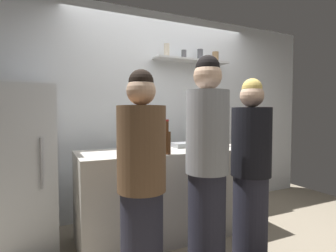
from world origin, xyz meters
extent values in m
plane|color=gray|center=(0.00, 0.00, 0.00)|extent=(5.28, 5.28, 0.00)
cube|color=white|center=(0.00, 1.25, 1.30)|extent=(4.80, 0.10, 2.60)
cube|color=silver|center=(0.37, 1.09, 1.99)|extent=(1.06, 0.22, 0.02)
cylinder|color=beige|center=(0.00, 1.09, 2.09)|extent=(0.07, 0.07, 0.17)
cylinder|color=#4C4C51|center=(0.25, 1.09, 2.06)|extent=(0.07, 0.07, 0.11)
cylinder|color=#4C4C51|center=(0.50, 1.09, 2.08)|extent=(0.08, 0.08, 0.15)
cylinder|color=olive|center=(0.75, 1.09, 2.07)|extent=(0.09, 0.09, 0.14)
cube|color=silver|center=(-1.63, 0.85, 0.78)|extent=(0.61, 0.61, 1.55)
cylinder|color=#99999E|center=(-1.46, 0.53, 0.85)|extent=(0.02, 0.02, 0.45)
cube|color=#B7B2A8|center=(-0.25, 0.51, 0.45)|extent=(1.86, 0.67, 0.91)
cube|color=gray|center=(0.04, 0.64, 0.93)|extent=(0.34, 0.24, 0.05)
cylinder|color=#B2B2B7|center=(0.39, 0.67, 0.96)|extent=(0.10, 0.10, 0.10)
cylinder|color=silver|center=(0.40, 0.65, 1.02)|extent=(0.02, 0.03, 0.17)
cylinder|color=silver|center=(0.39, 0.68, 1.02)|extent=(0.03, 0.01, 0.17)
cylinder|color=silver|center=(0.41, 0.66, 1.03)|extent=(0.01, 0.03, 0.19)
cylinder|color=silver|center=(0.39, 0.65, 1.02)|extent=(0.02, 0.01, 0.17)
cylinder|color=black|center=(0.48, 0.53, 1.00)|extent=(0.08, 0.08, 0.18)
cylinder|color=black|center=(0.48, 0.53, 1.14)|extent=(0.03, 0.03, 0.10)
cylinder|color=gold|center=(0.48, 0.53, 1.19)|extent=(0.03, 0.03, 0.02)
cylinder|color=#472814|center=(-0.39, 0.23, 1.01)|extent=(0.07, 0.07, 0.21)
cylinder|color=#472814|center=(-0.39, 0.23, 1.17)|extent=(0.03, 0.03, 0.10)
cylinder|color=maroon|center=(-0.39, 0.23, 1.22)|extent=(0.03, 0.03, 0.02)
cylinder|color=#B2BFB2|center=(-0.34, 0.47, 1.00)|extent=(0.08, 0.08, 0.19)
cylinder|color=#B2BFB2|center=(-0.34, 0.47, 1.13)|extent=(0.03, 0.03, 0.07)
cylinder|color=#333333|center=(-0.34, 0.47, 1.18)|extent=(0.04, 0.04, 0.02)
cylinder|color=#19471E|center=(-0.06, 0.31, 1.02)|extent=(0.07, 0.07, 0.23)
cylinder|color=#19471E|center=(-0.06, 0.31, 1.18)|extent=(0.03, 0.03, 0.09)
cylinder|color=black|center=(-0.06, 0.31, 1.24)|extent=(0.03, 0.03, 0.02)
cylinder|color=silver|center=(-0.61, 0.31, 0.99)|extent=(0.09, 0.09, 0.18)
cylinder|color=silver|center=(-0.61, 0.31, 1.10)|extent=(0.05, 0.05, 0.03)
cylinder|color=#268C3F|center=(-0.61, 0.31, 1.12)|extent=(0.05, 0.05, 0.02)
cylinder|color=#262633|center=(-0.82, -0.28, 0.37)|extent=(0.30, 0.30, 0.75)
cylinder|color=brown|center=(-0.82, -0.28, 1.05)|extent=(0.34, 0.34, 0.59)
sphere|color=#D8AD8C|center=(-0.82, -0.28, 1.44)|extent=(0.20, 0.20, 0.20)
sphere|color=black|center=(-0.82, -0.28, 1.50)|extent=(0.17, 0.17, 0.17)
cylinder|color=#262633|center=(-0.27, -0.26, 0.41)|extent=(0.30, 0.30, 0.82)
cylinder|color=gray|center=(-0.27, -0.26, 1.14)|extent=(0.34, 0.34, 0.65)
sphere|color=#D8AD8C|center=(-0.27, -0.26, 1.58)|extent=(0.22, 0.22, 0.22)
sphere|color=black|center=(-0.27, -0.26, 1.65)|extent=(0.19, 0.19, 0.19)
cylinder|color=#262633|center=(0.19, -0.25, 0.37)|extent=(0.30, 0.30, 0.75)
cylinder|color=black|center=(0.19, -0.25, 1.04)|extent=(0.34, 0.34, 0.59)
sphere|color=#D8AD8C|center=(0.19, -0.25, 1.44)|extent=(0.20, 0.20, 0.20)
sphere|color=#D8B759|center=(0.19, -0.25, 1.50)|extent=(0.17, 0.17, 0.17)
camera|label=1|loc=(-1.43, -2.02, 1.29)|focal=28.48mm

